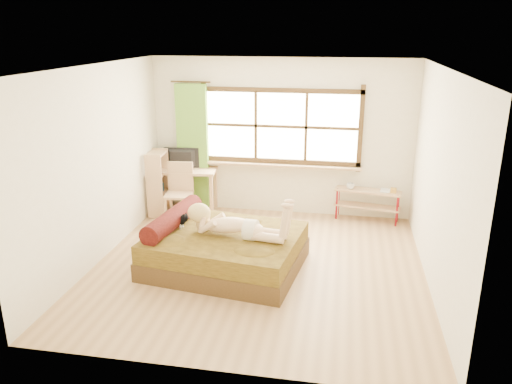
% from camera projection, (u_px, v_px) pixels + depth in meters
% --- Properties ---
extents(floor, '(4.50, 4.50, 0.00)m').
position_uv_depth(floor, '(258.00, 267.00, 6.92)').
color(floor, '#9E754C').
rests_on(floor, ground).
extents(ceiling, '(4.50, 4.50, 0.00)m').
position_uv_depth(ceiling, '(258.00, 67.00, 6.07)').
color(ceiling, white).
rests_on(ceiling, wall_back).
extents(wall_back, '(4.50, 0.00, 4.50)m').
position_uv_depth(wall_back, '(281.00, 138.00, 8.60)').
color(wall_back, silver).
rests_on(wall_back, floor).
extents(wall_front, '(4.50, 0.00, 4.50)m').
position_uv_depth(wall_front, '(214.00, 243.00, 4.39)').
color(wall_front, silver).
rests_on(wall_front, floor).
extents(wall_left, '(0.00, 4.50, 4.50)m').
position_uv_depth(wall_left, '(98.00, 165.00, 6.87)').
color(wall_left, silver).
rests_on(wall_left, floor).
extents(wall_right, '(0.00, 4.50, 4.50)m').
position_uv_depth(wall_right, '(439.00, 182.00, 6.12)').
color(wall_right, silver).
rests_on(wall_right, floor).
extents(window, '(2.80, 0.16, 1.46)m').
position_uv_depth(window, '(281.00, 129.00, 8.52)').
color(window, '#FFEDBF').
rests_on(window, wall_back).
extents(curtain, '(0.55, 0.10, 2.20)m').
position_uv_depth(curtain, '(193.00, 147.00, 8.81)').
color(curtain, '#528B26').
rests_on(curtain, wall_back).
extents(bed, '(2.21, 1.87, 0.76)m').
position_uv_depth(bed, '(222.00, 248.00, 6.85)').
color(bed, black).
rests_on(bed, floor).
extents(woman, '(1.44, 0.59, 0.60)m').
position_uv_depth(woman, '(235.00, 215.00, 6.59)').
color(woman, beige).
rests_on(woman, bed).
extents(kitten, '(0.31, 0.16, 0.24)m').
position_uv_depth(kitten, '(176.00, 219.00, 6.94)').
color(kitten, black).
rests_on(kitten, bed).
extents(desk, '(1.31, 0.70, 0.79)m').
position_uv_depth(desk, '(181.00, 175.00, 8.82)').
color(desk, tan).
rests_on(desk, floor).
extents(monitor, '(0.63, 0.14, 0.36)m').
position_uv_depth(monitor, '(181.00, 158.00, 8.78)').
color(monitor, black).
rests_on(monitor, desk).
extents(chair, '(0.48, 0.48, 0.99)m').
position_uv_depth(chair, '(180.00, 188.00, 8.51)').
color(chair, tan).
rests_on(chair, floor).
extents(pipe_shelf, '(1.13, 0.46, 0.62)m').
position_uv_depth(pipe_shelf, '(368.00, 198.00, 8.47)').
color(pipe_shelf, tan).
rests_on(pipe_shelf, floor).
extents(cup, '(0.15, 0.15, 0.10)m').
position_uv_depth(cup, '(350.00, 186.00, 8.46)').
color(cup, gray).
rests_on(cup, pipe_shelf).
extents(book, '(0.20, 0.25, 0.02)m').
position_uv_depth(book, '(380.00, 190.00, 8.39)').
color(book, gray).
rests_on(book, pipe_shelf).
extents(bookshelf, '(0.32, 0.51, 1.13)m').
position_uv_depth(bookshelf, '(158.00, 183.00, 8.70)').
color(bookshelf, tan).
rests_on(bookshelf, floor).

